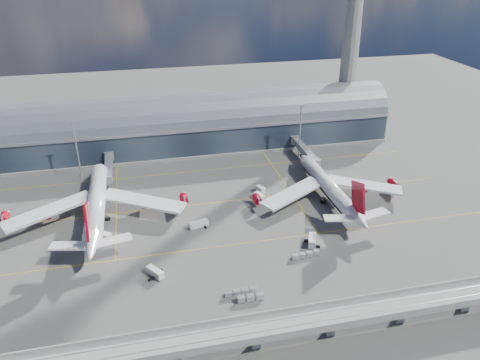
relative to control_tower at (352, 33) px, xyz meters
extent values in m
plane|color=#474744|center=(-85.00, -83.00, -51.64)|extent=(500.00, 500.00, 0.00)
cube|color=gold|center=(-85.00, -93.00, -51.63)|extent=(200.00, 0.25, 0.01)
cube|color=gold|center=(-85.00, -63.00, -51.63)|extent=(200.00, 0.25, 0.01)
cube|color=gold|center=(-85.00, -33.00, -51.63)|extent=(200.00, 0.25, 0.01)
cube|color=gold|center=(-120.00, -53.00, -51.63)|extent=(0.25, 80.00, 0.01)
cube|color=gold|center=(-50.00, -53.00, -51.63)|extent=(0.25, 80.00, 0.01)
cube|color=#202936|center=(-85.00, -5.00, -44.64)|extent=(200.00, 28.00, 14.00)
cylinder|color=slate|center=(-85.00, -5.00, -37.64)|extent=(200.00, 28.00, 28.00)
cube|color=gray|center=(-85.00, -19.00, -37.64)|extent=(200.00, 1.00, 1.20)
cube|color=gray|center=(-85.00, -5.00, -51.04)|extent=(200.00, 30.00, 1.20)
cube|color=gray|center=(0.00, 0.00, -47.64)|extent=(18.00, 18.00, 8.00)
cone|color=gray|center=(0.00, 0.00, -6.64)|extent=(10.00, 10.00, 90.00)
cube|color=gray|center=(-85.00, -138.00, -46.14)|extent=(220.00, 8.50, 1.20)
cube|color=gray|center=(-85.00, -142.00, -45.04)|extent=(220.00, 0.40, 1.20)
cube|color=gray|center=(-85.00, -134.00, -45.04)|extent=(220.00, 0.40, 1.20)
cube|color=gray|center=(-85.00, -139.50, -45.49)|extent=(220.00, 0.12, 0.12)
cube|color=gray|center=(-85.00, -136.50, -45.49)|extent=(220.00, 0.12, 0.12)
cube|color=gray|center=(-105.00, -138.00, -49.14)|extent=(2.20, 2.20, 5.00)
cube|color=gray|center=(-85.00, -138.00, -49.14)|extent=(2.20, 2.20, 5.00)
cube|color=gray|center=(-65.00, -138.00, -49.14)|extent=(2.20, 2.20, 5.00)
cube|color=gray|center=(-45.00, -138.00, -49.14)|extent=(2.20, 2.20, 5.00)
cube|color=gray|center=(-25.00, -138.00, -49.14)|extent=(2.20, 2.20, 5.00)
cylinder|color=gray|center=(-135.00, -28.00, -39.14)|extent=(0.70, 0.70, 25.00)
cube|color=gray|center=(-135.00, -28.00, -26.44)|extent=(3.00, 0.40, 1.00)
cylinder|color=gray|center=(-35.00, -28.00, -39.14)|extent=(0.70, 0.70, 25.00)
cube|color=gray|center=(-35.00, -28.00, -26.44)|extent=(3.00, 0.40, 1.00)
cylinder|color=white|center=(-126.39, -63.15, -45.44)|extent=(6.72, 53.07, 6.40)
cone|color=white|center=(-126.21, -33.64, -45.44)|extent=(6.45, 8.04, 6.40)
cone|color=white|center=(-126.58, -94.66, -44.64)|extent=(6.47, 12.04, 6.40)
cube|color=#A5071B|center=(-126.56, -91.66, -36.74)|extent=(0.77, 11.96, 13.24)
cube|color=white|center=(-143.14, -65.05, -46.24)|extent=(32.27, 22.05, 2.59)
cube|color=white|center=(-109.67, -65.25, -46.24)|extent=(32.17, 22.34, 2.59)
cylinder|color=#A5071B|center=(-143.75, -63.05, -48.04)|extent=(3.23, 5.02, 3.20)
cylinder|color=#A5071B|center=(-158.63, -62.96, -48.04)|extent=(3.23, 5.02, 3.20)
cylinder|color=#A5071B|center=(-109.04, -63.25, -48.04)|extent=(3.23, 5.02, 3.20)
cylinder|color=#A5071B|center=(-94.16, -63.34, -48.04)|extent=(3.23, 5.02, 3.20)
cylinder|color=gray|center=(-126.28, -44.45, -50.14)|extent=(0.50, 0.50, 3.00)
cylinder|color=gray|center=(-129.62, -67.13, -50.14)|extent=(0.60, 0.60, 3.00)
cylinder|color=gray|center=(-123.22, -67.17, -50.14)|extent=(0.60, 0.60, 3.00)
cylinder|color=black|center=(-129.62, -67.13, -51.09)|extent=(2.21, 1.51, 1.50)
cylinder|color=black|center=(-123.22, -67.17, -51.09)|extent=(2.21, 1.51, 1.50)
cylinder|color=white|center=(-37.54, -69.16, -45.96)|extent=(5.79, 46.56, 5.58)
cone|color=white|center=(-37.66, -43.00, -45.96)|extent=(5.62, 7.72, 5.58)
cone|color=white|center=(-37.42, -97.24, -45.19)|extent=(5.63, 11.57, 5.58)
cube|color=#A5071B|center=(-37.43, -94.35, -37.88)|extent=(0.72, 11.51, 12.74)
cube|color=white|center=(-52.60, -71.15, -46.73)|extent=(29.21, 20.52, 2.38)
cube|color=white|center=(-22.46, -71.02, -46.73)|extent=(29.28, 20.33, 2.38)
cylinder|color=black|center=(-37.54, -69.16, -47.49)|extent=(4.93, 41.79, 4.74)
cylinder|color=#A5071B|center=(-53.17, -69.23, -48.46)|extent=(3.10, 4.83, 3.08)
cylinder|color=#A5071B|center=(-66.56, -69.29, -48.46)|extent=(3.10, 4.83, 3.08)
cylinder|color=#A5071B|center=(-21.91, -69.09, -48.46)|extent=(3.10, 4.83, 3.08)
cylinder|color=#A5071B|center=(-8.52, -69.03, -48.46)|extent=(3.10, 4.83, 3.08)
cylinder|color=gray|center=(-37.61, -52.75, -50.19)|extent=(0.48, 0.48, 2.89)
cylinder|color=gray|center=(-40.60, -73.02, -50.19)|extent=(0.58, 0.58, 2.89)
cylinder|color=gray|center=(-34.44, -73.00, -50.19)|extent=(0.58, 0.58, 2.89)
cylinder|color=black|center=(-40.60, -73.02, -51.11)|extent=(2.12, 1.45, 1.44)
cylinder|color=black|center=(-34.44, -73.00, -51.11)|extent=(2.12, 1.45, 1.44)
cube|color=gray|center=(-122.89, -31.00, -46.44)|extent=(3.00, 24.00, 3.00)
cube|color=gray|center=(-122.89, -43.00, -46.44)|extent=(3.60, 3.60, 3.40)
cylinder|color=gray|center=(-122.89, -19.00, -46.44)|extent=(4.40, 4.40, 4.00)
cylinder|color=gray|center=(-122.89, -43.00, -49.94)|extent=(0.50, 0.50, 3.40)
cylinder|color=black|center=(-122.89, -43.00, -51.29)|extent=(1.40, 0.80, 0.80)
cube|color=gray|center=(-34.04, -33.00, -46.44)|extent=(3.00, 28.00, 3.00)
cube|color=gray|center=(-34.04, -47.00, -46.44)|extent=(3.60, 3.60, 3.40)
cylinder|color=gray|center=(-34.04, -19.00, -46.44)|extent=(4.40, 4.40, 4.00)
cylinder|color=gray|center=(-34.04, -47.00, -49.94)|extent=(0.50, 0.50, 3.40)
cylinder|color=black|center=(-34.04, -47.00, -51.29)|extent=(1.40, 0.80, 0.80)
cube|color=silver|center=(-107.99, -104.01, -50.19)|extent=(5.37, 6.35, 2.35)
cylinder|color=black|center=(-106.81, -102.36, -51.23)|extent=(2.31, 1.98, 0.81)
cylinder|color=black|center=(-109.17, -105.65, -51.23)|extent=(2.31, 1.98, 0.81)
cube|color=silver|center=(-123.83, -80.43, -50.01)|extent=(5.52, 4.77, 2.64)
cylinder|color=black|center=(-122.48, -79.53, -51.18)|extent=(2.18, 2.62, 0.91)
cylinder|color=black|center=(-125.18, -81.34, -51.18)|extent=(2.18, 2.62, 0.91)
cube|color=silver|center=(-90.91, -79.58, -50.24)|extent=(7.28, 3.69, 2.28)
cylinder|color=black|center=(-88.74, -80.14, -51.24)|extent=(1.31, 2.32, 0.79)
cylinder|color=black|center=(-93.08, -79.02, -51.24)|extent=(1.31, 2.32, 0.79)
cube|color=silver|center=(-55.02, -98.98, -49.95)|extent=(4.66, 6.79, 2.75)
cylinder|color=black|center=(-55.79, -97.10, -51.16)|extent=(2.81, 1.88, 0.95)
cylinder|color=black|center=(-54.25, -100.85, -51.16)|extent=(2.81, 1.88, 0.95)
cube|color=silver|center=(-62.26, -58.85, -50.21)|extent=(3.51, 4.90, 2.32)
cylinder|color=black|center=(-61.75, -57.52, -51.24)|extent=(2.37, 1.55, 0.80)
cylinder|color=black|center=(-62.77, -60.18, -51.24)|extent=(2.37, 1.55, 0.80)
cube|color=silver|center=(-64.25, -64.57, -50.23)|extent=(3.70, 5.63, 2.28)
cylinder|color=black|center=(-63.67, -62.99, -51.24)|extent=(2.33, 1.49, 0.79)
cylinder|color=black|center=(-64.83, -66.15, -51.24)|extent=(2.33, 1.49, 0.79)
cube|color=gray|center=(-84.96, -121.28, -51.37)|extent=(2.55, 1.71, 0.32)
cube|color=silver|center=(-84.96, -121.28, -50.52)|extent=(2.13, 1.60, 1.59)
cube|color=gray|center=(-82.20, -121.29, -51.37)|extent=(2.55, 1.71, 0.32)
cube|color=silver|center=(-82.20, -121.29, -50.52)|extent=(2.13, 1.60, 1.59)
cube|color=gray|center=(-79.45, -121.31, -51.37)|extent=(2.55, 1.71, 0.32)
cube|color=silver|center=(-79.45, -121.31, -50.52)|extent=(2.13, 1.60, 1.59)
cube|color=gray|center=(-87.97, -118.31, -51.40)|extent=(2.36, 1.63, 0.29)
cube|color=silver|center=(-87.97, -118.31, -50.63)|extent=(1.97, 1.52, 1.43)
cube|color=gray|center=(-85.49, -118.19, -51.40)|extent=(2.36, 1.63, 0.29)
cube|color=silver|center=(-85.49, -118.19, -50.63)|extent=(1.97, 1.52, 1.43)
cube|color=gray|center=(-83.01, -118.08, -51.40)|extent=(2.36, 1.63, 0.29)
cube|color=silver|center=(-83.01, -118.08, -50.63)|extent=(1.97, 1.52, 1.43)
cube|color=gray|center=(-80.54, -117.97, -51.40)|extent=(2.36, 1.63, 0.29)
cube|color=silver|center=(-80.54, -117.97, -50.63)|extent=(1.97, 1.52, 1.43)
cube|color=gray|center=(-63.30, -105.52, -51.39)|extent=(2.47, 1.77, 0.29)
cube|color=silver|center=(-63.30, -105.52, -50.62)|extent=(2.07, 1.64, 1.46)
cube|color=gray|center=(-60.79, -105.28, -51.39)|extent=(2.47, 1.77, 0.29)
cube|color=silver|center=(-60.79, -105.28, -50.62)|extent=(2.07, 1.64, 1.46)
cube|color=gray|center=(-58.28, -105.04, -51.39)|extent=(2.47, 1.77, 0.29)
cube|color=silver|center=(-58.28, -105.04, -50.62)|extent=(2.07, 1.64, 1.46)
cube|color=gray|center=(-55.77, -104.79, -51.39)|extent=(2.47, 1.77, 0.29)
cube|color=silver|center=(-55.77, -104.79, -50.62)|extent=(2.07, 1.64, 1.46)
camera|label=1|loc=(-108.35, -221.84, 39.69)|focal=35.00mm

